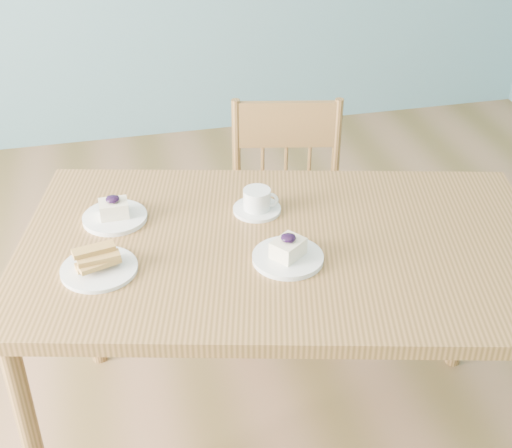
{
  "coord_description": "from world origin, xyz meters",
  "views": [
    {
      "loc": [
        -0.03,
        -1.25,
        1.78
      ],
      "look_at": [
        0.33,
        0.28,
        0.77
      ],
      "focal_mm": 50.0,
      "sensor_mm": 36.0,
      "label": 1
    }
  ],
  "objects_px": {
    "cheesecake_plate_near": "(288,254)",
    "coffee_cup": "(257,202)",
    "cheesecake_plate_far": "(114,214)",
    "dining_table": "(281,265)",
    "biscotti_plate": "(99,265)",
    "dining_chair": "(287,223)"
  },
  "relations": [
    {
      "from": "dining_chair",
      "to": "cheesecake_plate_near",
      "type": "bearing_deg",
      "value": -93.6
    },
    {
      "from": "coffee_cup",
      "to": "cheesecake_plate_near",
      "type": "bearing_deg",
      "value": -64.99
    },
    {
      "from": "cheesecake_plate_near",
      "to": "cheesecake_plate_far",
      "type": "xyz_separation_m",
      "value": [
        -0.41,
        0.29,
        -0.0
      ]
    },
    {
      "from": "dining_chair",
      "to": "coffee_cup",
      "type": "bearing_deg",
      "value": -105.47
    },
    {
      "from": "cheesecake_plate_near",
      "to": "coffee_cup",
      "type": "height_order",
      "value": "cheesecake_plate_near"
    },
    {
      "from": "biscotti_plate",
      "to": "cheesecake_plate_far",
      "type": "bearing_deg",
      "value": 76.82
    },
    {
      "from": "dining_chair",
      "to": "cheesecake_plate_far",
      "type": "xyz_separation_m",
      "value": [
        -0.59,
        -0.33,
        0.32
      ]
    },
    {
      "from": "cheesecake_plate_far",
      "to": "coffee_cup",
      "type": "distance_m",
      "value": 0.39
    },
    {
      "from": "biscotti_plate",
      "to": "cheesecake_plate_near",
      "type": "bearing_deg",
      "value": -7.67
    },
    {
      "from": "cheesecake_plate_far",
      "to": "biscotti_plate",
      "type": "height_order",
      "value": "cheesecake_plate_far"
    },
    {
      "from": "cheesecake_plate_far",
      "to": "coffee_cup",
      "type": "height_order",
      "value": "cheesecake_plate_far"
    },
    {
      "from": "cheesecake_plate_near",
      "to": "dining_table",
      "type": "bearing_deg",
      "value": 86.68
    },
    {
      "from": "dining_table",
      "to": "biscotti_plate",
      "type": "bearing_deg",
      "value": -164.07
    },
    {
      "from": "dining_chair",
      "to": "biscotti_plate",
      "type": "distance_m",
      "value": 0.91
    },
    {
      "from": "dining_table",
      "to": "dining_chair",
      "type": "xyz_separation_m",
      "value": [
        0.17,
        0.54,
        -0.23
      ]
    },
    {
      "from": "dining_table",
      "to": "cheesecake_plate_near",
      "type": "xyz_separation_m",
      "value": [
        -0.0,
        -0.08,
        0.09
      ]
    },
    {
      "from": "dining_table",
      "to": "coffee_cup",
      "type": "height_order",
      "value": "coffee_cup"
    },
    {
      "from": "cheesecake_plate_near",
      "to": "cheesecake_plate_far",
      "type": "distance_m",
      "value": 0.5
    },
    {
      "from": "dining_table",
      "to": "cheesecake_plate_far",
      "type": "relative_size",
      "value": 8.66
    },
    {
      "from": "dining_chair",
      "to": "biscotti_plate",
      "type": "bearing_deg",
      "value": -126.82
    },
    {
      "from": "cheesecake_plate_far",
      "to": "cheesecake_plate_near",
      "type": "bearing_deg",
      "value": -35.31
    },
    {
      "from": "cheesecake_plate_near",
      "to": "coffee_cup",
      "type": "xyz_separation_m",
      "value": [
        -0.02,
        0.25,
        0.01
      ]
    }
  ]
}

